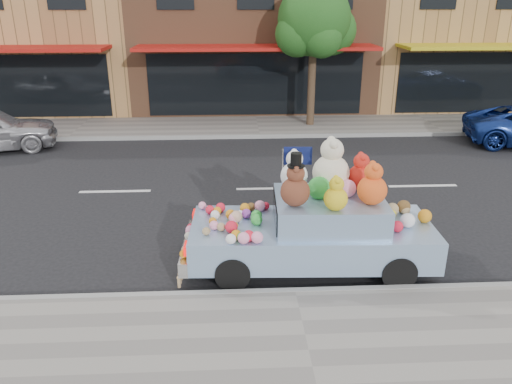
{
  "coord_description": "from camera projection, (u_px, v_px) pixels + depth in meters",
  "views": [
    {
      "loc": [
        -1.0,
        -12.03,
        4.62
      ],
      "look_at": [
        -0.57,
        -3.41,
        1.25
      ],
      "focal_mm": 35.0,
      "sensor_mm": 36.0,
      "label": 1
    }
  ],
  "objects": [
    {
      "name": "storefront_right",
      "position": [
        466.0,
        20.0,
        23.21
      ],
      "size": [
        10.0,
        9.8,
        7.3
      ],
      "color": "#AD7E48",
      "rests_on": "ground"
    },
    {
      "name": "near_sidewalk",
      "position": [
        308.0,
        353.0,
        6.85
      ],
      "size": [
        60.0,
        3.0,
        0.12
      ],
      "primitive_type": "cube",
      "color": "gray",
      "rests_on": "ground"
    },
    {
      "name": "street_tree",
      "position": [
        314.0,
        26.0,
        17.77
      ],
      "size": [
        3.0,
        2.7,
        5.22
      ],
      "color": "#38281C",
      "rests_on": "ground"
    },
    {
      "name": "art_car",
      "position": [
        315.0,
        224.0,
        8.94
      ],
      "size": [
        4.55,
        1.92,
        2.33
      ],
      "rotation": [
        0.0,
        0.0,
        -0.04
      ],
      "color": "black",
      "rests_on": "ground"
    },
    {
      "name": "near_kerb",
      "position": [
        295.0,
        293.0,
        8.24
      ],
      "size": [
        60.0,
        0.12,
        0.13
      ],
      "primitive_type": "cube",
      "color": "gray",
      "rests_on": "ground"
    },
    {
      "name": "storefront_mid",
      "position": [
        251.0,
        21.0,
        22.73
      ],
      "size": [
        10.0,
        9.8,
        7.3
      ],
      "color": "brown",
      "rests_on": "ground"
    },
    {
      "name": "storefront_left",
      "position": [
        28.0,
        21.0,
        22.26
      ],
      "size": [
        10.0,
        9.8,
        7.3
      ],
      "color": "#AD7E48",
      "rests_on": "ground"
    },
    {
      "name": "far_kerb",
      "position": [
        260.0,
        136.0,
        17.55
      ],
      "size": [
        60.0,
        0.12,
        0.13
      ],
      "primitive_type": "cube",
      "color": "gray",
      "rests_on": "ground"
    },
    {
      "name": "ground",
      "position": [
        271.0,
        189.0,
        12.92
      ],
      "size": [
        120.0,
        120.0,
        0.0
      ],
      "primitive_type": "plane",
      "color": "black",
      "rests_on": "ground"
    },
    {
      "name": "far_sidewalk",
      "position": [
        258.0,
        126.0,
        18.94
      ],
      "size": [
        60.0,
        3.0,
        0.12
      ],
      "primitive_type": "cube",
      "color": "gray",
      "rests_on": "ground"
    }
  ]
}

